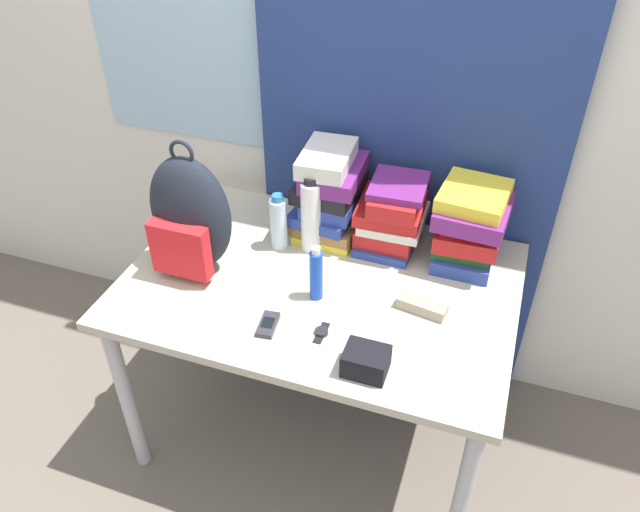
{
  "coord_description": "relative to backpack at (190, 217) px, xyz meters",
  "views": [
    {
      "loc": [
        0.5,
        -1.02,
        2.01
      ],
      "look_at": [
        0.0,
        0.42,
        0.83
      ],
      "focal_mm": 35.0,
      "sensor_mm": 36.0,
      "label": 1
    }
  ],
  "objects": [
    {
      "name": "sunscreen_bottle",
      "position": [
        0.42,
        -0.02,
        -0.1
      ],
      "size": [
        0.04,
        0.04,
        0.19
      ],
      "color": "blue",
      "rests_on": "desk"
    },
    {
      "name": "cell_phone",
      "position": [
        0.34,
        -0.19,
        -0.18
      ],
      "size": [
        0.06,
        0.11,
        0.02
      ],
      "color": "#2D2D33",
      "rests_on": "desk"
    },
    {
      "name": "water_bottle",
      "position": [
        0.22,
        0.19,
        -0.09
      ],
      "size": [
        0.06,
        0.06,
        0.21
      ],
      "color": "silver",
      "rests_on": "desk"
    },
    {
      "name": "sunglasses_case",
      "position": [
        0.75,
        0.03,
        -0.17
      ],
      "size": [
        0.16,
        0.08,
        0.04
      ],
      "color": "gray",
      "rests_on": "desk"
    },
    {
      "name": "wristwatch",
      "position": [
        0.49,
        -0.17,
        -0.19
      ],
      "size": [
        0.04,
        0.09,
        0.01
      ],
      "color": "black",
      "rests_on": "desk"
    },
    {
      "name": "book_stack_right",
      "position": [
        0.82,
        0.33,
        -0.06
      ],
      "size": [
        0.23,
        0.27,
        0.27
      ],
      "color": "navy",
      "rests_on": "desk"
    },
    {
      "name": "sports_bottle",
      "position": [
        0.32,
        0.21,
        -0.06
      ],
      "size": [
        0.07,
        0.07,
        0.28
      ],
      "color": "white",
      "rests_on": "desk"
    },
    {
      "name": "backpack",
      "position": [
        0.0,
        0.0,
        0.0
      ],
      "size": [
        0.27,
        0.19,
        0.45
      ],
      "color": "#1E232D",
      "rests_on": "desk"
    },
    {
      "name": "book_stack_center",
      "position": [
        0.57,
        0.34,
        -0.07
      ],
      "size": [
        0.23,
        0.27,
        0.24
      ],
      "color": "navy",
      "rests_on": "desk"
    },
    {
      "name": "camera_pouch",
      "position": [
        0.65,
        -0.26,
        -0.16
      ],
      "size": [
        0.12,
        0.1,
        0.07
      ],
      "color": "black",
      "rests_on": "desk"
    },
    {
      "name": "desk",
      "position": [
        0.41,
        0.06,
        -0.27
      ],
      "size": [
        1.23,
        0.84,
        0.73
      ],
      "color": "#B7B299",
      "rests_on": "ground_plane"
    },
    {
      "name": "curtain_blue",
      "position": [
        0.56,
        0.51,
        0.33
      ],
      "size": [
        1.05,
        0.04,
        2.5
      ],
      "color": "navy",
      "rests_on": "ground_plane"
    },
    {
      "name": "book_stack_left",
      "position": [
        0.35,
        0.33,
        -0.04
      ],
      "size": [
        0.24,
        0.28,
        0.32
      ],
      "color": "yellow",
      "rests_on": "desk"
    },
    {
      "name": "wall_back",
      "position": [
        0.41,
        0.56,
        0.33
      ],
      "size": [
        6.0,
        0.06,
        2.5
      ],
      "color": "silver",
      "rests_on": "ground_plane"
    }
  ]
}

